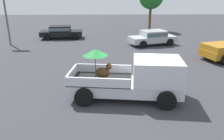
{
  "coord_description": "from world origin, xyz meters",
  "views": [
    {
      "loc": [
        -0.89,
        -9.27,
        4.67
      ],
      "look_at": [
        -0.6,
        0.72,
        1.1
      ],
      "focal_mm": 35.15,
      "sensor_mm": 36.0,
      "label": 1
    }
  ],
  "objects": [
    {
      "name": "ground_plane",
      "position": [
        0.0,
        0.0,
        0.0
      ],
      "size": [
        80.0,
        80.0,
        0.0
      ],
      "primitive_type": "plane",
      "color": "#38383D"
    },
    {
      "name": "motel_sign",
      "position": [
        -9.81,
        11.12,
        3.47
      ],
      "size": [
        1.4,
        0.16,
        4.91
      ],
      "color": "#59595B",
      "rests_on": "ground"
    },
    {
      "name": "pickup_truck_main",
      "position": [
        0.43,
        -0.05,
        0.96
      ],
      "size": [
        5.24,
        2.74,
        2.26
      ],
      "rotation": [
        0.0,
        0.0,
        -0.12
      ],
      "color": "black",
      "rests_on": "ground"
    },
    {
      "name": "parked_sedan_far",
      "position": [
        -5.61,
        13.99,
        0.74
      ],
      "size": [
        4.42,
        2.22,
        1.33
      ],
      "rotation": [
        0.0,
        0.0,
        0.07
      ],
      "color": "black",
      "rests_on": "ground"
    },
    {
      "name": "parked_sedan_near",
      "position": [
        3.47,
        10.74,
        0.74
      ],
      "size": [
        4.62,
        2.92,
        1.33
      ],
      "rotation": [
        0.0,
        0.0,
        3.43
      ],
      "color": "black",
      "rests_on": "ground"
    }
  ]
}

